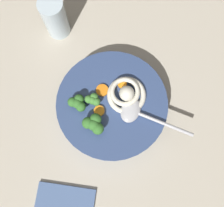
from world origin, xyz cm
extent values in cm
cube|color=#BCB29E|center=(0.00, 0.00, 1.43)|extent=(107.65, 107.65, 2.86)
cylinder|color=#334775|center=(1.34, -1.21, 5.94)|extent=(26.18, 26.18, 6.15)
cylinder|color=gold|center=(1.34, -1.21, 6.19)|extent=(23.04, 23.04, 5.66)
torus|color=silver|center=(-1.22, -4.05, 9.64)|extent=(9.05, 9.05, 1.25)
torus|color=silver|center=(-0.63, -4.44, 10.64)|extent=(9.70, 9.70, 1.12)
sphere|color=silver|center=(-1.22, -4.05, 11.26)|extent=(3.51, 3.51, 3.51)
ellipsoid|color=#B7B7BC|center=(-3.24, -0.97, 9.81)|extent=(4.70, 6.22, 1.60)
cylinder|color=#B7B7BC|center=(-10.73, -0.59, 9.81)|extent=(15.02, 1.57, 0.80)
cylinder|color=#7A9E60|center=(5.56, 0.06, 9.53)|extent=(0.97, 0.97, 1.04)
sphere|color=#478938|center=(5.56, 0.06, 11.00)|extent=(1.90, 1.90, 1.90)
sphere|color=#478938|center=(6.51, 0.06, 10.83)|extent=(1.90, 1.90, 1.90)
sphere|color=#478938|center=(4.70, 0.41, 10.92)|extent=(1.90, 1.90, 1.90)
sphere|color=#478938|center=(5.56, -0.89, 10.86)|extent=(1.90, 1.90, 1.90)
cylinder|color=#7A9E60|center=(3.38, 5.19, 9.73)|extent=(1.34, 1.34, 1.44)
sphere|color=#38752D|center=(3.38, 5.19, 11.77)|extent=(2.64, 2.64, 2.64)
sphere|color=#38752D|center=(4.69, 5.19, 11.53)|extent=(2.64, 2.64, 2.64)
sphere|color=#38752D|center=(2.18, 5.67, 11.65)|extent=(2.64, 2.64, 2.64)
sphere|color=#38752D|center=(3.38, 3.87, 11.58)|extent=(2.64, 2.64, 2.64)
cylinder|color=#7A9E60|center=(8.52, 1.87, 9.63)|extent=(1.14, 1.14, 1.22)
sphere|color=#38752D|center=(8.52, 1.87, 11.36)|extent=(2.24, 2.24, 2.24)
sphere|color=#38752D|center=(9.64, 1.87, 11.16)|extent=(2.24, 2.24, 2.24)
sphere|color=#38752D|center=(7.50, 2.28, 11.26)|extent=(2.24, 2.24, 2.24)
sphere|color=#38752D|center=(8.52, 0.75, 11.20)|extent=(2.24, 2.24, 2.24)
cylinder|color=orange|center=(3.53, 1.47, 9.34)|extent=(2.49, 2.49, 0.65)
cylinder|color=orange|center=(0.63, -6.37, 9.35)|extent=(2.13, 2.13, 0.67)
cylinder|color=orange|center=(4.53, -3.37, 9.33)|extent=(2.89, 2.89, 0.64)
cylinder|color=silver|center=(22.20, -17.36, 8.85)|extent=(6.14, 6.14, 11.98)
camera|label=1|loc=(-3.19, 11.68, 69.21)|focal=42.69mm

